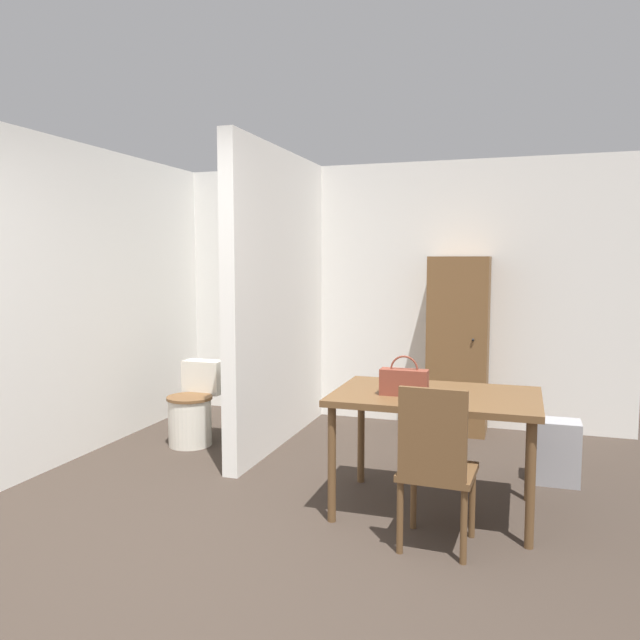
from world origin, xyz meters
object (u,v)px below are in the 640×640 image
(wooden_cabinet, at_px, (458,345))
(space_heater, at_px, (558,452))
(dining_table, at_px, (436,405))
(wooden_chair, at_px, (436,464))
(toilet, at_px, (193,409))
(handbag, at_px, (404,381))

(wooden_cabinet, bearing_deg, space_heater, -54.33)
(wooden_cabinet, bearing_deg, dining_table, -88.44)
(dining_table, bearing_deg, wooden_chair, -82.18)
(wooden_chair, relative_size, toilet, 1.33)
(handbag, relative_size, wooden_cabinet, 0.18)
(handbag, bearing_deg, dining_table, 33.62)
(dining_table, height_order, handbag, handbag)
(toilet, bearing_deg, space_heater, -1.19)
(wooden_chair, distance_m, wooden_cabinet, 2.48)
(wooden_chair, bearing_deg, handbag, 123.43)
(toilet, height_order, space_heater, toilet)
(toilet, bearing_deg, dining_table, -20.89)
(dining_table, xyz_separation_m, toilet, (-2.17, 0.83, -0.38))
(dining_table, height_order, space_heater, dining_table)
(wooden_chair, height_order, wooden_cabinet, wooden_cabinet)
(toilet, distance_m, wooden_cabinet, 2.43)
(toilet, xyz_separation_m, handbag, (2.00, -0.95, 0.54))
(wooden_cabinet, bearing_deg, wooden_chair, -87.03)
(wooden_chair, xyz_separation_m, handbag, (-0.25, 0.43, 0.35))
(toilet, distance_m, space_heater, 2.94)
(space_heater, bearing_deg, wooden_chair, -117.52)
(dining_table, distance_m, wooden_chair, 0.59)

